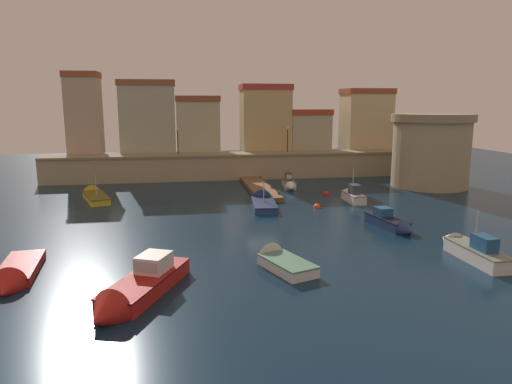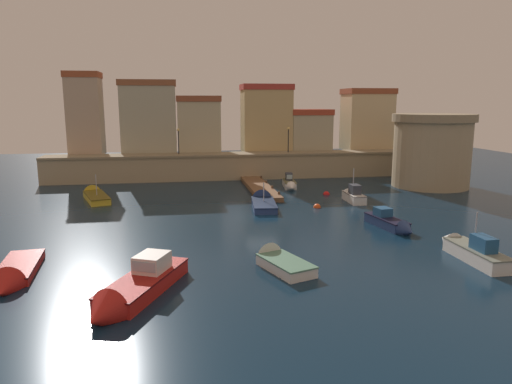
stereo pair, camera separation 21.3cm
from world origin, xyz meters
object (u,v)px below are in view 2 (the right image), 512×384
(moored_boat_5, at_px, (134,289))
(moored_boat_2, at_px, (263,202))
(mooring_buoy_0, at_px, (326,194))
(mooring_buoy_1, at_px, (317,207))
(fortress_tower, at_px, (432,150))
(moored_boat_4, at_px, (470,249))
(moored_boat_1, at_px, (13,276))
(quay_lamp_0, at_px, (178,137))
(moored_boat_6, at_px, (352,195))
(quay_lamp_1, at_px, (288,135))
(mooring_buoy_2, at_px, (356,194))
(moored_boat_7, at_px, (290,184))
(moored_boat_3, at_px, (391,223))
(moored_boat_0, at_px, (94,195))
(moored_boat_8, at_px, (278,261))

(moored_boat_5, bearing_deg, moored_boat_2, 178.40)
(mooring_buoy_0, height_order, mooring_buoy_1, same)
(fortress_tower, xyz_separation_m, moored_boat_4, (-10.03, -22.20, -3.37))
(moored_boat_1, xyz_separation_m, mooring_buoy_1, (19.98, 13.75, -0.25))
(quay_lamp_0, bearing_deg, moored_boat_6, -43.73)
(quay_lamp_0, xyz_separation_m, quay_lamp_1, (12.96, -0.00, 0.05))
(moored_boat_2, bearing_deg, mooring_buoy_2, -64.79)
(moored_boat_6, bearing_deg, quay_lamp_0, 47.52)
(moored_boat_1, bearing_deg, mooring_buoy_2, 121.31)
(quay_lamp_1, xyz_separation_m, moored_boat_2, (-5.83, -15.18, -4.74))
(moored_boat_7, relative_size, mooring_buoy_2, 8.01)
(mooring_buoy_1, bearing_deg, quay_lamp_0, 124.27)
(quay_lamp_0, distance_m, moored_boat_1, 32.18)
(mooring_buoy_1, bearing_deg, moored_boat_4, -71.40)
(moored_boat_3, distance_m, mooring_buoy_2, 12.95)
(moored_boat_4, relative_size, mooring_buoy_0, 9.14)
(moored_boat_7, bearing_deg, moored_boat_3, 18.26)
(moored_boat_4, height_order, moored_boat_6, moored_boat_6)
(moored_boat_0, height_order, moored_boat_2, moored_boat_0)
(moored_boat_5, bearing_deg, moored_boat_1, -92.53)
(quay_lamp_1, height_order, moored_boat_2, quay_lamp_1)
(moored_boat_1, distance_m, moored_boat_6, 28.72)
(mooring_buoy_0, bearing_deg, moored_boat_0, 175.75)
(quay_lamp_1, xyz_separation_m, mooring_buoy_1, (-1.41, -16.94, -5.04))
(moored_boat_6, relative_size, mooring_buoy_2, 7.12)
(quay_lamp_1, bearing_deg, mooring_buoy_0, -84.24)
(moored_boat_2, relative_size, mooring_buoy_0, 10.00)
(quay_lamp_1, xyz_separation_m, moored_boat_3, (1.79, -24.45, -4.60))
(moored_boat_4, bearing_deg, moored_boat_5, 98.28)
(quay_lamp_1, height_order, moored_boat_4, quay_lamp_1)
(moored_boat_7, height_order, mooring_buoy_0, moored_boat_7)
(fortress_tower, relative_size, moored_boat_6, 2.02)
(moored_boat_3, bearing_deg, mooring_buoy_0, 173.97)
(fortress_tower, distance_m, mooring_buoy_0, 13.11)
(moored_boat_6, bearing_deg, moored_boat_8, 148.23)
(fortress_tower, bearing_deg, moored_boat_4, -114.32)
(moored_boat_3, height_order, moored_boat_5, moored_boat_5)
(moored_boat_0, relative_size, moored_boat_5, 0.91)
(moored_boat_0, bearing_deg, moored_boat_5, 175.39)
(mooring_buoy_1, bearing_deg, moored_boat_2, 158.30)
(moored_boat_3, bearing_deg, moored_boat_2, -149.38)
(moored_boat_5, distance_m, mooring_buoy_1, 21.85)
(quay_lamp_1, relative_size, mooring_buoy_1, 4.71)
(moored_boat_8, distance_m, mooring_buoy_0, 21.24)
(moored_boat_1, bearing_deg, moored_boat_2, 129.55)
(moored_boat_7, bearing_deg, mooring_buoy_2, 60.04)
(mooring_buoy_2, bearing_deg, mooring_buoy_0, 175.75)
(quay_lamp_0, relative_size, moored_boat_8, 0.63)
(quay_lamp_0, distance_m, quay_lamp_1, 12.96)
(moored_boat_6, distance_m, moored_boat_8, 18.99)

